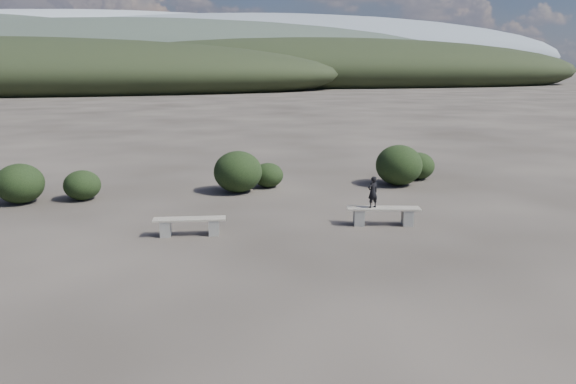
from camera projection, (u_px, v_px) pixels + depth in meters
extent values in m
plane|color=#292420|center=(342.00, 288.00, 10.52)|extent=(1200.00, 1200.00, 0.00)
cube|color=gray|center=(166.00, 228.00, 13.71)|extent=(0.29, 0.37, 0.39)
cube|color=gray|center=(214.00, 227.00, 13.82)|extent=(0.29, 0.37, 0.39)
cube|color=gray|center=(189.00, 219.00, 13.72)|extent=(1.79, 0.60, 0.05)
cube|color=gray|center=(359.00, 217.00, 14.68)|extent=(0.35, 0.42, 0.42)
cube|color=gray|center=(407.00, 217.00, 14.66)|extent=(0.35, 0.42, 0.42)
cube|color=gray|center=(383.00, 208.00, 14.61)|extent=(1.94, 0.86, 0.05)
imported|color=black|center=(373.00, 192.00, 14.52)|extent=(0.35, 0.28, 0.83)
ellipsoid|color=black|center=(82.00, 185.00, 17.42)|extent=(1.13, 1.13, 0.93)
ellipsoid|color=black|center=(238.00, 172.00, 18.44)|extent=(1.60, 1.60, 1.37)
ellipsoid|color=black|center=(268.00, 175.00, 19.25)|extent=(1.05, 1.05, 0.84)
ellipsoid|color=black|center=(399.00, 165.00, 19.54)|extent=(1.62, 1.62, 1.41)
ellipsoid|color=black|center=(418.00, 166.00, 20.62)|extent=(1.19, 1.19, 0.99)
ellipsoid|color=black|center=(20.00, 184.00, 16.96)|extent=(1.43, 1.43, 1.21)
ellipsoid|color=black|center=(11.00, 75.00, 89.64)|extent=(110.00, 40.00, 12.00)
ellipsoid|color=black|center=(331.00, 71.00, 122.18)|extent=(120.00, 44.00, 14.00)
ellipsoid|color=#313C31|center=(162.00, 62.00, 161.16)|extent=(190.00, 64.00, 24.00)
ellipsoid|color=slate|center=(286.00, 56.00, 308.97)|extent=(340.00, 110.00, 44.00)
ellipsoid|color=#969FA9|center=(109.00, 54.00, 380.50)|extent=(460.00, 140.00, 56.00)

